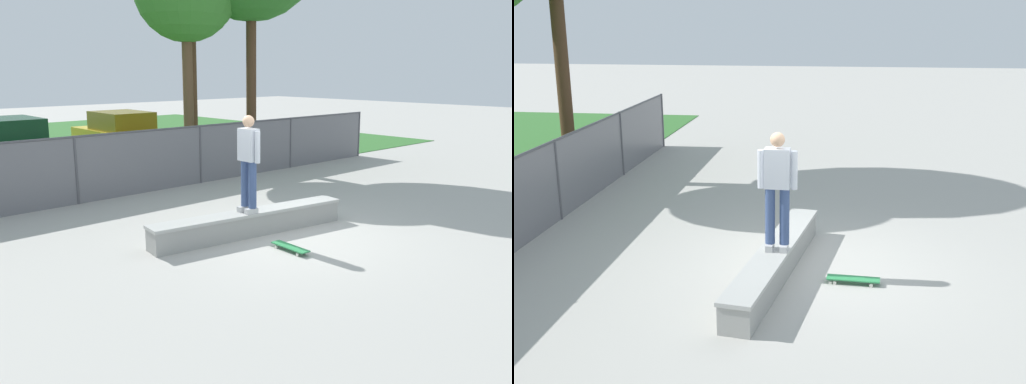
# 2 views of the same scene
# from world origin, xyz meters

# --- Properties ---
(ground_plane) EXTENTS (80.00, 80.00, 0.00)m
(ground_plane) POSITION_xyz_m (0.00, 0.00, 0.00)
(ground_plane) COLOR #ADAAA3
(concrete_ledge) EXTENTS (4.16, 1.09, 0.46)m
(concrete_ledge) POSITION_xyz_m (-0.47, 0.59, 0.23)
(concrete_ledge) COLOR #999993
(concrete_ledge) RESTS_ON ground
(skateboarder) EXTENTS (0.28, 0.60, 1.82)m
(skateboarder) POSITION_xyz_m (-0.55, 0.56, 1.47)
(skateboarder) COLOR beige
(skateboarder) RESTS_ON concrete_ledge
(skateboard) EXTENTS (0.25, 0.81, 0.09)m
(skateboard) POSITION_xyz_m (-0.63, -0.61, 0.07)
(skateboard) COLOR #2D8C4C
(skateboard) RESTS_ON ground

